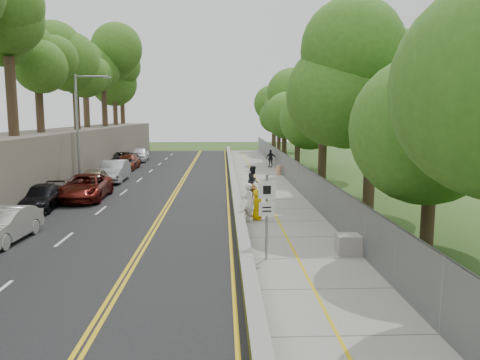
{
  "coord_description": "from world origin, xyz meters",
  "views": [
    {
      "loc": [
        -0.51,
        -19.35,
        5.26
      ],
      "look_at": [
        0.5,
        8.0,
        1.4
      ],
      "focal_mm": 35.0,
      "sensor_mm": 36.0,
      "label": 1
    }
  ],
  "objects": [
    {
      "name": "trees_embankment",
      "position": [
        -13.0,
        15.0,
        10.5
      ],
      "size": [
        6.4,
        66.0,
        13.0
      ],
      "primitive_type": null,
      "color": "#417320",
      "rests_on": "rock_embankment"
    },
    {
      "name": "car_3",
      "position": [
        -10.6,
        6.43,
        0.71
      ],
      "size": [
        2.24,
        4.74,
        1.34
      ],
      "primitive_type": "imported",
      "rotation": [
        0.0,
        0.0,
        0.08
      ],
      "color": "black",
      "rests_on": "road"
    },
    {
      "name": "car_1",
      "position": [
        -9.51,
        -0.31,
        0.74
      ],
      "size": [
        1.73,
        4.35,
        1.41
      ],
      "primitive_type": "imported",
      "rotation": [
        0.0,
        0.0,
        -0.06
      ],
      "color": "beige",
      "rests_on": "road"
    },
    {
      "name": "jersey_barrier",
      "position": [
        0.25,
        15.0,
        0.3
      ],
      "size": [
        0.42,
        66.0,
        0.6
      ],
      "primitive_type": "cube",
      "color": "#BDD12E",
      "rests_on": "ground"
    },
    {
      "name": "road",
      "position": [
        -5.4,
        15.0,
        0.02
      ],
      "size": [
        11.2,
        66.0,
        0.04
      ],
      "primitive_type": "cube",
      "color": "black",
      "rests_on": "ground"
    },
    {
      "name": "chainlink_fence",
      "position": [
        4.65,
        15.0,
        1.0
      ],
      "size": [
        0.04,
        66.0,
        2.0
      ],
      "primitive_type": "cube",
      "color": "slate",
      "rests_on": "ground"
    },
    {
      "name": "sidewalk",
      "position": [
        2.55,
        15.0,
        0.03
      ],
      "size": [
        4.2,
        66.0,
        0.05
      ],
      "primitive_type": "cube",
      "color": "gray",
      "rests_on": "ground"
    },
    {
      "name": "person_far",
      "position": [
        4.2,
        26.29,
        0.94
      ],
      "size": [
        1.1,
        0.63,
        1.77
      ],
      "primitive_type": "imported",
      "rotation": [
        0.0,
        0.0,
        3.34
      ],
      "color": "black",
      "rests_on": "sidewalk"
    },
    {
      "name": "construction_barrel",
      "position": [
        4.3,
        20.55,
        0.46
      ],
      "size": [
        0.5,
        0.5,
        0.81
      ],
      "primitive_type": "cylinder",
      "color": "#DF4B0E",
      "rests_on": "sidewalk"
    },
    {
      "name": "car_7",
      "position": [
        -9.64,
        25.43,
        0.73
      ],
      "size": [
        1.97,
        4.79,
        1.38
      ],
      "primitive_type": "imported",
      "rotation": [
        0.0,
        0.0,
        -0.01
      ],
      "color": "maroon",
      "rests_on": "road"
    },
    {
      "name": "car_5",
      "position": [
        -9.0,
        17.09,
        0.87
      ],
      "size": [
        1.81,
        5.05,
        1.66
      ],
      "primitive_type": "imported",
      "rotation": [
        0.0,
        0.0,
        0.01
      ],
      "color": "#A6A7AC",
      "rests_on": "road"
    },
    {
      "name": "signpost",
      "position": [
        1.05,
        -3.02,
        1.96
      ],
      "size": [
        0.62,
        0.09,
        3.1
      ],
      "color": "gray",
      "rests_on": "sidewalk"
    },
    {
      "name": "car_4",
      "position": [
        -9.53,
        13.14,
        0.78
      ],
      "size": [
        1.95,
        4.4,
        1.47
      ],
      "primitive_type": "imported",
      "rotation": [
        0.0,
        0.0,
        0.05
      ],
      "color": "gray",
      "rests_on": "road"
    },
    {
      "name": "painter_3",
      "position": [
        0.94,
        4.18,
        0.89
      ],
      "size": [
        0.97,
        1.24,
        1.69
      ],
      "primitive_type": "imported",
      "rotation": [
        0.0,
        0.0,
        1.93
      ],
      "color": "brown",
      "rests_on": "sidewalk"
    },
    {
      "name": "streetlight",
      "position": [
        -10.46,
        14.0,
        4.64
      ],
      "size": [
        2.52,
        0.22,
        8.0
      ],
      "color": "gray",
      "rests_on": "ground"
    },
    {
      "name": "ground",
      "position": [
        0.0,
        0.0,
        0.0
      ],
      "size": [
        140.0,
        140.0,
        0.0
      ],
      "primitive_type": "plane",
      "color": "#33511E",
      "rests_on": "ground"
    },
    {
      "name": "car_8",
      "position": [
        -9.79,
        32.93,
        0.81
      ],
      "size": [
        2.06,
        4.62,
        1.54
      ],
      "primitive_type": "imported",
      "rotation": [
        0.0,
        0.0,
        0.05
      ],
      "color": "white",
      "rests_on": "road"
    },
    {
      "name": "car_2",
      "position": [
        -9.0,
        9.38,
        0.81
      ],
      "size": [
        2.75,
        5.63,
        1.54
      ],
      "primitive_type": "imported",
      "rotation": [
        0.0,
        0.0,
        0.03
      ],
      "color": "maroon",
      "rests_on": "road"
    },
    {
      "name": "car_6",
      "position": [
        -10.2,
        26.13,
        0.83
      ],
      "size": [
        2.81,
        5.74,
        1.57
      ],
      "primitive_type": "imported",
      "rotation": [
        0.0,
        0.0,
        0.04
      ],
      "color": "black",
      "rests_on": "road"
    },
    {
      "name": "trees_fenceside",
      "position": [
        7.0,
        15.0,
        7.0
      ],
      "size": [
        7.0,
        66.0,
        14.0
      ],
      "primitive_type": null,
      "color": "#427B23",
      "rests_on": "ground"
    },
    {
      "name": "painter_2",
      "position": [
        1.45,
        10.46,
        1.01
      ],
      "size": [
        1.02,
        1.14,
        1.92
      ],
      "primitive_type": "imported",
      "rotation": [
        0.0,
        0.0,
        1.19
      ],
      "color": "black",
      "rests_on": "sidewalk"
    },
    {
      "name": "painter_1",
      "position": [
        0.77,
        3.0,
        1.0
      ],
      "size": [
        0.69,
        0.82,
        1.9
      ],
      "primitive_type": "imported",
      "rotation": [
        0.0,
        0.0,
        1.98
      ],
      "color": "silver",
      "rests_on": "sidewalk"
    },
    {
      "name": "concrete_block",
      "position": [
        4.3,
        -2.44,
        0.41
      ],
      "size": [
        1.1,
        0.83,
        0.73
      ],
      "primitive_type": "cube",
      "rotation": [
        0.0,
        0.0,
        -0.01
      ],
      "color": "gray",
      "rests_on": "sidewalk"
    },
    {
      "name": "painter_0",
      "position": [
        1.18,
        3.38,
        0.82
      ],
      "size": [
        0.61,
        0.83,
        1.54
      ],
      "primitive_type": "imported",
      "rotation": [
        0.0,
        0.0,
        1.4
      ],
      "color": "#D5A101",
      "rests_on": "sidewalk"
    },
    {
      "name": "rock_embankment",
      "position": [
        -13.5,
        15.0,
        2.0
      ],
      "size": [
        5.0,
        66.0,
        4.0
      ],
      "primitive_type": "cube",
      "color": "#595147",
      "rests_on": "ground"
    }
  ]
}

